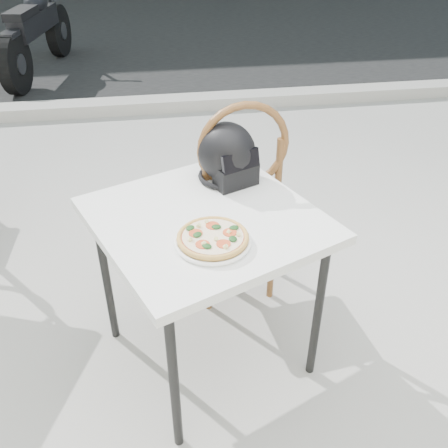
{
  "coord_description": "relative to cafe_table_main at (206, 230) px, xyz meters",
  "views": [
    {
      "loc": [
        -0.45,
        -2.0,
        1.92
      ],
      "look_at": [
        -0.21,
        -0.45,
        0.86
      ],
      "focal_mm": 40.0,
      "sensor_mm": 36.0,
      "label": 1
    }
  ],
  "objects": [
    {
      "name": "ground",
      "position": [
        0.26,
        0.31,
        -0.74
      ],
      "size": [
        80.0,
        80.0,
        0.0
      ],
      "primitive_type": "plane",
      "color": "#A2A09A",
      "rests_on": "ground"
    },
    {
      "name": "street_asphalt",
      "position": [
        0.26,
        7.31,
        -0.74
      ],
      "size": [
        30.0,
        8.0,
        0.0
      ],
      "primitive_type": "cube",
      "color": "black",
      "rests_on": "ground"
    },
    {
      "name": "curb",
      "position": [
        0.26,
        3.31,
        -0.68
      ],
      "size": [
        30.0,
        0.25,
        0.12
      ],
      "primitive_type": "cube",
      "color": "#9F9C95",
      "rests_on": "ground"
    },
    {
      "name": "cafe_table_main",
      "position": [
        0.0,
        0.0,
        0.0
      ],
      "size": [
        1.12,
        1.12,
        0.81
      ],
      "rotation": [
        0.0,
        0.0,
        0.4
      ],
      "color": "silver",
      "rests_on": "ground"
    },
    {
      "name": "plate",
      "position": [
        0.0,
        -0.19,
        0.08
      ],
      "size": [
        0.38,
        0.38,
        0.02
      ],
      "rotation": [
        0.0,
        0.0,
        -0.38
      ],
      "color": "white",
      "rests_on": "cafe_table_main"
    },
    {
      "name": "pizza",
      "position": [
        0.0,
        -0.19,
        0.1
      ],
      "size": [
        0.28,
        0.28,
        0.03
      ],
      "rotation": [
        0.0,
        0.0,
        -0.03
      ],
      "color": "tan",
      "rests_on": "plate"
    },
    {
      "name": "helmet",
      "position": [
        0.14,
        0.29,
        0.19
      ],
      "size": [
        0.34,
        0.35,
        0.27
      ],
      "rotation": [
        0.0,
        0.0,
        0.4
      ],
      "color": "black",
      "rests_on": "cafe_table_main"
    },
    {
      "name": "cafe_chair_main",
      "position": [
        0.2,
        0.43,
        -0.09
      ],
      "size": [
        0.49,
        0.49,
        1.16
      ],
      "rotation": [
        0.0,
        0.0,
        3.26
      ],
      "color": "brown",
      "rests_on": "ground"
    },
    {
      "name": "motorcycle",
      "position": [
        -1.44,
        4.79,
        -0.26
      ],
      "size": [
        0.65,
        2.15,
        1.08
      ],
      "rotation": [
        0.0,
        0.0,
        -0.19
      ],
      "color": "black",
      "rests_on": "street_asphalt"
    }
  ]
}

